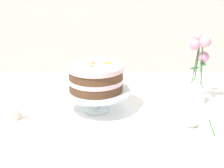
{
  "coord_description": "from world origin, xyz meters",
  "views": [
    {
      "loc": [
        -0.07,
        -1.39,
        1.38
      ],
      "look_at": [
        -0.05,
        -0.01,
        0.86
      ],
      "focal_mm": 55.83,
      "sensor_mm": 36.0,
      "label": 1
    }
  ],
  "objects": [
    {
      "name": "linen_napkin",
      "position": [
        -0.11,
        -0.02,
        0.74
      ],
      "size": [
        0.38,
        0.38,
        0.0
      ],
      "primitive_type": "cube",
      "rotation": [
        0.0,
        0.0,
        0.21
      ],
      "color": "white",
      "rests_on": "dining_table"
    },
    {
      "name": "cake_stand",
      "position": [
        -0.11,
        -0.02,
        0.82
      ],
      "size": [
        0.29,
        0.29,
        0.1
      ],
      "color": "silver",
      "rests_on": "linen_napkin"
    },
    {
      "name": "fallen_rose",
      "position": [
        0.27,
        -0.17,
        0.76
      ],
      "size": [
        0.12,
        0.14,
        0.05
      ],
      "color": "#2D6028",
      "rests_on": "dining_table"
    },
    {
      "name": "layer_cake",
      "position": [
        -0.11,
        -0.02,
        0.9
      ],
      "size": [
        0.24,
        0.24,
        0.12
      ],
      "color": "brown",
      "rests_on": "cake_stand"
    },
    {
      "name": "teacup",
      "position": [
        -0.46,
        -0.1,
        0.76
      ],
      "size": [
        0.12,
        0.12,
        0.06
      ],
      "color": "silver",
      "rests_on": "dining_table"
    },
    {
      "name": "dining_table",
      "position": [
        0.0,
        -0.02,
        0.65
      ],
      "size": [
        1.4,
        1.0,
        0.74
      ],
      "color": "white",
      "rests_on": "ground"
    },
    {
      "name": "flower_vase",
      "position": [
        0.34,
        0.07,
        0.87
      ],
      "size": [
        0.1,
        0.11,
        0.32
      ],
      "color": "silver",
      "rests_on": "dining_table"
    }
  ]
}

